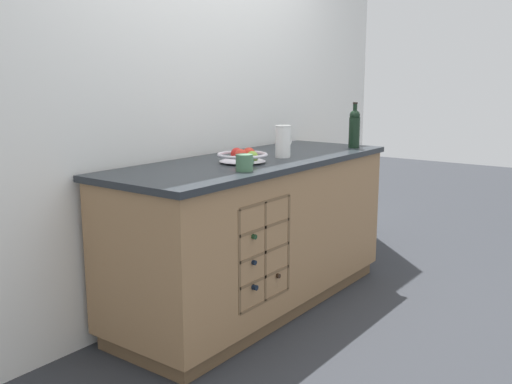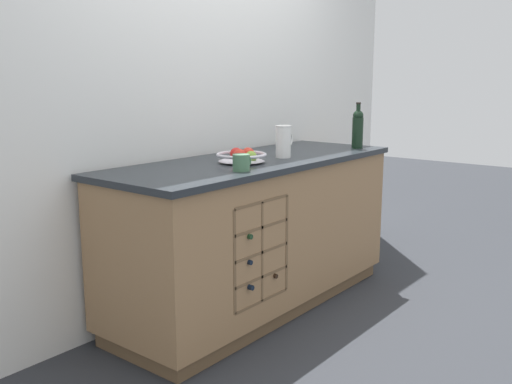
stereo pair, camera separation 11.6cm
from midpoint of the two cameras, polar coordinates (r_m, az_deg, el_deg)
The scene contains 7 objects.
ground_plane at distance 3.65m, azimuth 0.93°, elevation -11.20°, with size 14.00×14.00×0.00m, color #2D3035.
back_wall at distance 3.64m, azimuth -4.22°, elevation 9.34°, with size 4.41×0.06×2.55m, color white.
kitchen_island at distance 3.50m, azimuth 0.95°, elevation -4.09°, with size 2.05×0.73×0.93m.
fruit_bowl at distance 3.24m, azimuth -0.39°, elevation 3.61°, with size 0.29×0.29×0.08m.
white_pitcher at distance 3.45m, azimuth 3.74°, elevation 5.14°, with size 0.15×0.10×0.19m.
ceramic_mug at distance 2.94m, azimuth -0.32°, elevation 2.96°, with size 0.12×0.09×0.09m.
standing_wine_bottle at distance 3.99m, azimuth 10.97°, elevation 6.32°, with size 0.08×0.08×0.31m.
Camera 2 is at (-2.64, -2.10, 1.39)m, focal length 40.00 mm.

